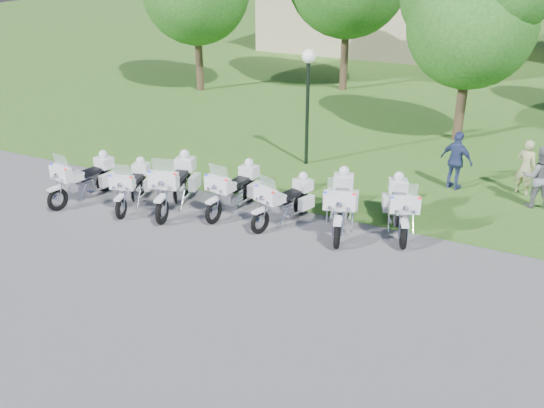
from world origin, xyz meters
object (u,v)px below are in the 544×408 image
at_px(bystander_b, 538,177).
at_px(motorcycle_5, 341,203).
at_px(motorcycle_4, 285,200).
at_px(lamp_post, 308,78).
at_px(motorcycle_0, 85,178).
at_px(motorcycle_6, 400,206).
at_px(bystander_c, 456,161).
at_px(motorcycle_1, 133,185).
at_px(motorcycle_2, 176,183).
at_px(bystander_a, 526,167).
at_px(motorcycle_3, 234,188).

bearing_deg(bystander_b, motorcycle_5, 23.57).
height_order(motorcycle_4, bystander_b, bystander_b).
bearing_deg(lamp_post, motorcycle_5, -56.47).
relative_size(motorcycle_0, motorcycle_6, 1.01).
distance_m(motorcycle_0, bystander_c, 10.89).
height_order(motorcycle_0, lamp_post, lamp_post).
bearing_deg(motorcycle_6, motorcycle_5, 1.59).
height_order(lamp_post, bystander_c, lamp_post).
xyz_separation_m(motorcycle_1, motorcycle_2, (1.18, 0.40, 0.11)).
relative_size(motorcycle_0, bystander_a, 1.39).
relative_size(motorcycle_3, lamp_post, 0.62).
xyz_separation_m(motorcycle_4, bystander_b, (5.91, 3.98, 0.26)).
bearing_deg(lamp_post, motorcycle_4, -74.32).
distance_m(motorcycle_5, lamp_post, 5.29).
bearing_deg(motorcycle_1, bystander_c, -162.82).
bearing_deg(motorcycle_1, bystander_a, -166.01).
bearing_deg(motorcycle_3, motorcycle_2, 24.50).
height_order(motorcycle_6, lamp_post, lamp_post).
height_order(motorcycle_3, lamp_post, lamp_post).
relative_size(motorcycle_6, bystander_b, 1.30).
relative_size(lamp_post, bystander_c, 2.13).
bearing_deg(lamp_post, bystander_a, 3.91).
bearing_deg(motorcycle_1, motorcycle_4, 175.58).
distance_m(motorcycle_3, bystander_a, 8.51).
bearing_deg(bystander_a, bystander_b, 137.35).
height_order(motorcycle_1, motorcycle_2, motorcycle_2).
height_order(motorcycle_2, motorcycle_3, motorcycle_2).
distance_m(motorcycle_0, motorcycle_3, 4.41).
bearing_deg(motorcycle_1, motorcycle_0, -5.84).
bearing_deg(motorcycle_4, motorcycle_5, -150.49).
height_order(motorcycle_1, motorcycle_3, motorcycle_3).
relative_size(motorcycle_5, lamp_post, 0.67).
xyz_separation_m(bystander_a, bystander_c, (-1.90, -0.48, 0.06)).
bearing_deg(motorcycle_4, motorcycle_1, 29.90).
height_order(motorcycle_5, bystander_b, bystander_b).
height_order(bystander_a, bystander_b, bystander_b).
bearing_deg(bystander_b, bystander_a, -80.20).
xyz_separation_m(motorcycle_0, motorcycle_6, (8.67, 1.99, 0.02)).
bearing_deg(motorcycle_3, bystander_c, -135.34).
height_order(motorcycle_2, motorcycle_4, motorcycle_2).
xyz_separation_m(motorcycle_6, bystander_b, (3.05, 3.12, 0.21)).
bearing_deg(motorcycle_5, bystander_b, -156.28).
distance_m(motorcycle_3, motorcycle_5, 3.03).
bearing_deg(motorcycle_1, motorcycle_2, -177.20).
bearing_deg(bystander_b, bystander_c, -23.82).
relative_size(motorcycle_3, bystander_a, 1.42).
bearing_deg(motorcycle_5, motorcycle_1, -4.66).
bearing_deg(motorcycle_2, motorcycle_6, 179.24).
xyz_separation_m(bystander_a, bystander_b, (0.38, -0.79, 0.05)).
height_order(lamp_post, bystander_a, lamp_post).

